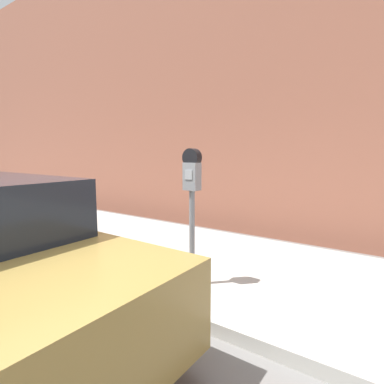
# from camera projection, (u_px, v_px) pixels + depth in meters

# --- Properties ---
(ground_plane) EXTENTS (60.00, 60.00, 0.00)m
(ground_plane) POSITION_uv_depth(u_px,v_px,m) (90.00, 357.00, 2.42)
(ground_plane) COLOR slate
(sidewalk) EXTENTS (24.00, 2.80, 0.13)m
(sidewalk) POSITION_uv_depth(u_px,v_px,m) (223.00, 266.00, 4.20)
(sidewalk) COLOR #ADAAA3
(sidewalk) RESTS_ON ground_plane
(building_facade) EXTENTS (24.00, 0.30, 6.79)m
(building_facade) POSITION_uv_depth(u_px,v_px,m) (281.00, 57.00, 5.47)
(building_facade) COLOR #935642
(building_facade) RESTS_ON ground_plane
(parking_meter) EXTENTS (0.20, 0.13, 1.56)m
(parking_meter) POSITION_uv_depth(u_px,v_px,m) (192.00, 190.00, 3.31)
(parking_meter) COLOR slate
(parking_meter) RESTS_ON sidewalk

